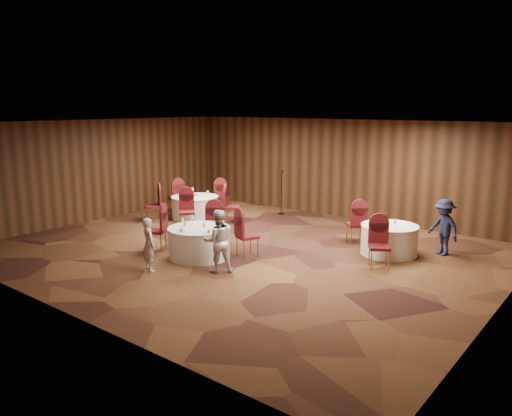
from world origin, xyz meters
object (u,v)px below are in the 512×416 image
Objects in this scene: woman_a at (149,244)px; woman_b at (218,241)px; mic_stand at (281,202)px; man_c at (444,227)px; table_main at (199,242)px; table_right at (389,240)px; table_left at (195,207)px.

woman_b reaches higher than woman_a.
mic_stand is at bearing -116.54° from woman_b.
man_c is (3.48, 4.38, -0.00)m from woman_b.
woman_a reaches higher than table_main.
man_c is (1.06, 0.78, 0.33)m from table_right.
table_right is (3.52, 3.09, 0.00)m from table_main.
woman_a reaches higher than table_right.
table_main is 5.43m from mic_stand.
mic_stand reaches higher than woman_a.
mic_stand is at bearing -58.39° from woman_a.
table_left is at bearing -88.54° from woman_b.
woman_b is (-2.42, -3.61, 0.33)m from table_right.
mic_stand reaches higher than woman_b.
table_right is 0.94× the size of mic_stand.
table_right is 1.00× the size of man_c.
woman_a is 0.86× the size of man_c.
mic_stand is at bearing 103.94° from table_main.
table_main is at bearing -138.70° from table_right.
table_left is 1.09× the size of table_right.
table_left is at bearing -127.38° from mic_stand.
mic_stand reaches higher than table_right.
table_left is 1.26× the size of woman_a.
man_c reaches higher than table_right.
table_main is 4.68m from table_right.
table_right is (6.61, 0.16, 0.00)m from table_left.
woman_a is at bearing -80.31° from mic_stand.
table_main and table_right have the same top height.
woman_a reaches higher than table_left.
woman_a is at bearing -13.62° from woman_b.
table_left is 1.08× the size of woman_b.
table_main is at bearing -74.31° from woman_b.
man_c is at bearing 6.98° from table_left.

